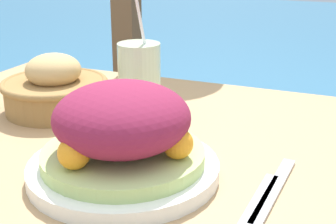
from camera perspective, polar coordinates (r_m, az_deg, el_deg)
railing_fence at (r=1.33m, az=12.86°, el=7.77°), size 2.80×0.08×1.10m
sea_backdrop at (r=3.89m, az=18.77°, el=6.28°), size 12.00×4.00×0.39m
salad_plate at (r=0.62m, az=-5.53°, el=-3.10°), size 0.26×0.26×0.13m
drink_glass at (r=0.80m, az=-3.50°, el=3.61°), size 0.07×0.09×0.24m
bread_basket at (r=0.88m, az=-13.61°, el=2.80°), size 0.19×0.19×0.11m
fork at (r=0.57m, az=10.46°, el=-11.61°), size 0.03×0.18×0.00m
knife at (r=0.61m, az=12.77°, el=-9.22°), size 0.03×0.18×0.00m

